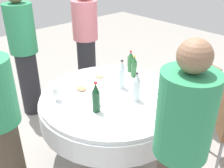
# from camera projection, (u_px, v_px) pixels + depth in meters

# --- Properties ---
(ground_plane) EXTENTS (10.00, 10.00, 0.00)m
(ground_plane) POSITION_uv_depth(u_px,v_px,m) (112.00, 152.00, 2.89)
(ground_plane) COLOR gray
(dining_table) EXTENTS (1.43, 1.43, 0.74)m
(dining_table) POSITION_uv_depth(u_px,v_px,m) (112.00, 107.00, 2.61)
(dining_table) COLOR white
(dining_table) RESTS_ON ground_plane
(bottle_clear_east) EXTENTS (0.07, 0.07, 0.30)m
(bottle_clear_east) POSITION_uv_depth(u_px,v_px,m) (122.00, 75.00, 2.60)
(bottle_clear_east) COLOR silver
(bottle_clear_east) RESTS_ON dining_table
(bottle_clear_inner) EXTENTS (0.07, 0.07, 0.28)m
(bottle_clear_inner) POSITION_uv_depth(u_px,v_px,m) (137.00, 88.00, 2.39)
(bottle_clear_inner) COLOR silver
(bottle_clear_inner) RESTS_ON dining_table
(bottle_dark_green_front) EXTENTS (0.06, 0.06, 0.28)m
(bottle_dark_green_front) POSITION_uv_depth(u_px,v_px,m) (172.00, 97.00, 2.24)
(bottle_dark_green_front) COLOR #194728
(bottle_dark_green_front) RESTS_ON dining_table
(bottle_dark_green_right) EXTENTS (0.07, 0.07, 0.29)m
(bottle_dark_green_right) POSITION_uv_depth(u_px,v_px,m) (96.00, 98.00, 2.23)
(bottle_dark_green_right) COLOR #194728
(bottle_dark_green_right) RESTS_ON dining_table
(bottle_green_far) EXTENTS (0.07, 0.07, 0.25)m
(bottle_green_far) POSITION_uv_depth(u_px,v_px,m) (131.00, 62.00, 2.97)
(bottle_green_far) COLOR #2D6B38
(bottle_green_far) RESTS_ON dining_table
(bottle_green_rear) EXTENTS (0.06, 0.06, 0.25)m
(bottle_green_rear) POSITION_uv_depth(u_px,v_px,m) (134.00, 67.00, 2.84)
(bottle_green_rear) COLOR #2D6B38
(bottle_green_rear) RESTS_ON dining_table
(wine_glass_right) EXTENTS (0.06, 0.06, 0.15)m
(wine_glass_right) POSITION_uv_depth(u_px,v_px,m) (96.00, 95.00, 2.34)
(wine_glass_right) COLOR white
(wine_glass_right) RESTS_ON dining_table
(wine_glass_far) EXTENTS (0.06, 0.06, 0.14)m
(wine_glass_far) POSITION_uv_depth(u_px,v_px,m) (56.00, 92.00, 2.40)
(wine_glass_far) COLOR white
(wine_glass_far) RESTS_ON dining_table
(plate_outer) EXTENTS (0.24, 0.24, 0.04)m
(plate_outer) POSITION_uv_depth(u_px,v_px,m) (82.00, 90.00, 2.60)
(plate_outer) COLOR white
(plate_outer) RESTS_ON dining_table
(plate_mid) EXTENTS (0.20, 0.20, 0.02)m
(plate_mid) POSITION_uv_depth(u_px,v_px,m) (151.00, 90.00, 2.61)
(plate_mid) COLOR white
(plate_mid) RESTS_ON dining_table
(plate_south) EXTENTS (0.21, 0.21, 0.04)m
(plate_south) POSITION_uv_depth(u_px,v_px,m) (100.00, 77.00, 2.85)
(plate_south) COLOR white
(plate_south) RESTS_ON dining_table
(spoon_inner) EXTENTS (0.07, 0.18, 0.00)m
(spoon_inner) POSITION_uv_depth(u_px,v_px,m) (112.00, 101.00, 2.43)
(spoon_inner) COLOR silver
(spoon_inner) RESTS_ON dining_table
(knife_front) EXTENTS (0.02, 0.18, 0.00)m
(knife_front) POSITION_uv_depth(u_px,v_px,m) (137.00, 121.00, 2.15)
(knife_front) COLOR silver
(knife_front) RESTS_ON dining_table
(person_east) EXTENTS (0.34, 0.34, 1.62)m
(person_east) POSITION_uv_depth(u_px,v_px,m) (179.00, 155.00, 1.65)
(person_east) COLOR #4C3F33
(person_east) RESTS_ON ground_plane
(person_inner) EXTENTS (0.34, 0.34, 1.66)m
(person_inner) POSITION_uv_depth(u_px,v_px,m) (24.00, 51.00, 3.22)
(person_inner) COLOR #26262B
(person_inner) RESTS_ON ground_plane
(person_front) EXTENTS (0.34, 0.34, 1.62)m
(person_front) POSITION_uv_depth(u_px,v_px,m) (86.00, 43.00, 3.59)
(person_front) COLOR #26262B
(person_front) RESTS_ON ground_plane
(chair_rear) EXTENTS (0.50, 0.50, 0.87)m
(chair_rear) POSITION_uv_depth(u_px,v_px,m) (209.00, 88.00, 3.11)
(chair_rear) COLOR brown
(chair_rear) RESTS_ON ground_plane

